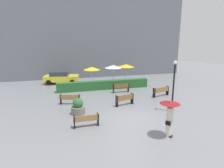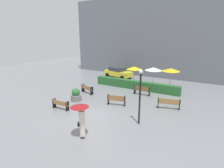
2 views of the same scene
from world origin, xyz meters
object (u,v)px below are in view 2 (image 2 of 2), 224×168
at_px(planter_pot, 76,95).
at_px(patio_umbrella_yellow, 134,68).
at_px(bench_back_row, 142,90).
at_px(pedestrian_with_umbrella, 81,115).
at_px(bench_mid_center, 116,99).
at_px(parked_car, 118,72).
at_px(bench_far_left, 87,89).
at_px(lamp_post, 140,92).
at_px(patio_umbrella_white, 153,69).
at_px(bench_far_right, 169,103).
at_px(bench_near_left, 60,104).
at_px(patio_umbrella_yellow_far, 171,70).

distance_m(planter_pot, patio_umbrella_yellow, 8.94).
distance_m(bench_back_row, pedestrian_with_umbrella, 9.70).
bearing_deg(bench_mid_center, patio_umbrella_yellow, 101.50).
xyz_separation_m(patio_umbrella_yellow, parked_car, (-3.56, 2.28, -1.30)).
bearing_deg(bench_far_left, pedestrian_with_umbrella, -54.44).
height_order(bench_back_row, lamp_post, lamp_post).
bearing_deg(parked_car, patio_umbrella_white, -22.52).
xyz_separation_m(bench_far_right, lamp_post, (-1.22, -3.80, 1.87)).
bearing_deg(patio_umbrella_white, bench_mid_center, -98.05).
distance_m(pedestrian_with_umbrella, patio_umbrella_white, 13.06).
distance_m(bench_mid_center, bench_far_left, 4.71).
xyz_separation_m(patio_umbrella_yellow, patio_umbrella_white, (2.58, -0.27, 0.16)).
bearing_deg(patio_umbrella_yellow, parked_car, 147.37).
xyz_separation_m(planter_pot, lamp_post, (7.09, -1.42, 1.90)).
bearing_deg(bench_far_left, patio_umbrella_white, 46.65).
xyz_separation_m(bench_far_right, planter_pot, (-8.30, -2.38, -0.03)).
distance_m(bench_near_left, patio_umbrella_yellow_far, 13.20).
bearing_deg(patio_umbrella_yellow_far, parked_car, 167.42).
height_order(pedestrian_with_umbrella, patio_umbrella_yellow, patio_umbrella_yellow).
xyz_separation_m(bench_mid_center, planter_pot, (-4.00, -0.86, -0.03)).
distance_m(bench_near_left, bench_far_right, 9.30).
bearing_deg(planter_pot, bench_far_left, 101.39).
distance_m(bench_mid_center, lamp_post, 4.26).
relative_size(bench_back_row, patio_umbrella_white, 0.72).
bearing_deg(patio_umbrella_yellow, bench_mid_center, -78.50).
bearing_deg(patio_umbrella_yellow, pedestrian_with_umbrella, -80.57).
xyz_separation_m(bench_far_left, planter_pot, (0.47, -2.34, 0.01)).
height_order(bench_far_right, parked_car, parked_car).
xyz_separation_m(bench_far_right, patio_umbrella_yellow, (-5.84, 6.06, 1.57)).
height_order(planter_pot, lamp_post, lamp_post).
distance_m(bench_back_row, bench_far_left, 5.95).
xyz_separation_m(lamp_post, patio_umbrella_yellow, (-4.63, 9.86, -0.30)).
height_order(pedestrian_with_umbrella, patio_umbrella_white, patio_umbrella_white).
relative_size(bench_far_left, patio_umbrella_yellow, 0.76).
xyz_separation_m(bench_far_right, pedestrian_with_umbrella, (-3.63, -7.24, 0.92)).
bearing_deg(lamp_post, planter_pot, 168.70).
xyz_separation_m(bench_back_row, planter_pot, (-4.94, -4.80, -0.03)).
xyz_separation_m(bench_mid_center, patio_umbrella_yellow_far, (2.91, 8.08, 1.67)).
height_order(bench_near_left, bench_far_right, bench_far_right).
relative_size(planter_pot, lamp_post, 0.31).
height_order(bench_mid_center, patio_umbrella_white, patio_umbrella_white).
height_order(bench_mid_center, lamp_post, lamp_post).
height_order(bench_back_row, pedestrian_with_umbrella, pedestrian_with_umbrella).
bearing_deg(bench_far_left, patio_umbrella_yellow_far, 41.78).
relative_size(planter_pot, parked_car, 0.28).
distance_m(bench_near_left, patio_umbrella_yellow, 11.13).
bearing_deg(bench_back_row, planter_pot, -135.86).
xyz_separation_m(bench_far_right, parked_car, (-9.40, 8.34, 0.26)).
bearing_deg(planter_pot, patio_umbrella_yellow, 73.75).
height_order(pedestrian_with_umbrella, patio_umbrella_yellow_far, patio_umbrella_yellow_far).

